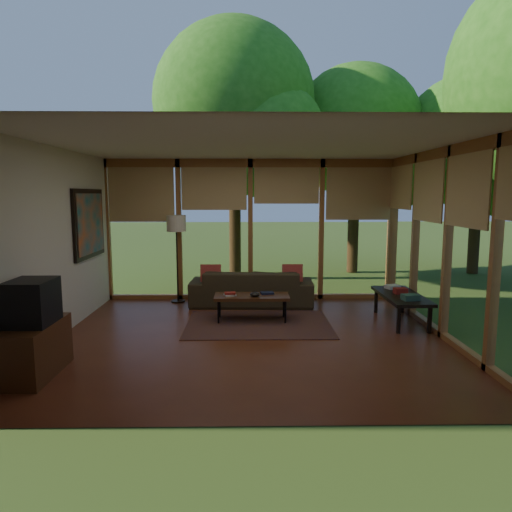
{
  "coord_description": "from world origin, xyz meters",
  "views": [
    {
      "loc": [
        -0.04,
        -6.3,
        2.04
      ],
      "look_at": [
        0.08,
        0.7,
        1.09
      ],
      "focal_mm": 32.0,
      "sensor_mm": 36.0,
      "label": 1
    }
  ],
  "objects_px": {
    "coffee_table": "(252,297)",
    "side_console": "(401,297)",
    "television": "(32,302)",
    "media_cabinet": "(33,350)",
    "sofa": "(252,287)",
    "floor_lamp": "(176,228)"
  },
  "relations": [
    {
      "from": "coffee_table",
      "to": "side_console",
      "type": "xyz_separation_m",
      "value": [
        2.39,
        -0.11,
        0.02
      ]
    },
    {
      "from": "television",
      "to": "media_cabinet",
      "type": "bearing_deg",
      "value": 180.0
    },
    {
      "from": "side_console",
      "to": "coffee_table",
      "type": "bearing_deg",
      "value": 177.29
    },
    {
      "from": "coffee_table",
      "to": "side_console",
      "type": "relative_size",
      "value": 0.86
    },
    {
      "from": "sofa",
      "to": "side_console",
      "type": "distance_m",
      "value": 2.68
    },
    {
      "from": "side_console",
      "to": "floor_lamp",
      "type": "bearing_deg",
      "value": 159.13
    },
    {
      "from": "floor_lamp",
      "to": "coffee_table",
      "type": "distance_m",
      "value": 2.18
    },
    {
      "from": "television",
      "to": "side_console",
      "type": "distance_m",
      "value": 5.3
    },
    {
      "from": "media_cabinet",
      "to": "floor_lamp",
      "type": "xyz_separation_m",
      "value": [
        1.09,
        3.53,
        1.11
      ]
    },
    {
      "from": "media_cabinet",
      "to": "coffee_table",
      "type": "relative_size",
      "value": 0.83
    },
    {
      "from": "television",
      "to": "floor_lamp",
      "type": "height_order",
      "value": "floor_lamp"
    },
    {
      "from": "sofa",
      "to": "floor_lamp",
      "type": "relative_size",
      "value": 1.36
    },
    {
      "from": "media_cabinet",
      "to": "floor_lamp",
      "type": "relative_size",
      "value": 0.61
    },
    {
      "from": "media_cabinet",
      "to": "television",
      "type": "xyz_separation_m",
      "value": [
        0.02,
        0.0,
        0.55
      ]
    },
    {
      "from": "media_cabinet",
      "to": "coffee_table",
      "type": "distance_m",
      "value": 3.32
    },
    {
      "from": "sofa",
      "to": "side_console",
      "type": "xyz_separation_m",
      "value": [
        2.38,
        -1.22,
        0.08
      ]
    },
    {
      "from": "media_cabinet",
      "to": "television",
      "type": "distance_m",
      "value": 0.55
    },
    {
      "from": "media_cabinet",
      "to": "coffee_table",
      "type": "xyz_separation_m",
      "value": [
        2.48,
        2.2,
        0.09
      ]
    },
    {
      "from": "media_cabinet",
      "to": "television",
      "type": "relative_size",
      "value": 1.82
    },
    {
      "from": "media_cabinet",
      "to": "sofa",
      "type": "bearing_deg",
      "value": 53.04
    },
    {
      "from": "television",
      "to": "sofa",
      "type": "bearing_deg",
      "value": 53.26
    },
    {
      "from": "coffee_table",
      "to": "television",
      "type": "bearing_deg",
      "value": -138.22
    }
  ]
}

